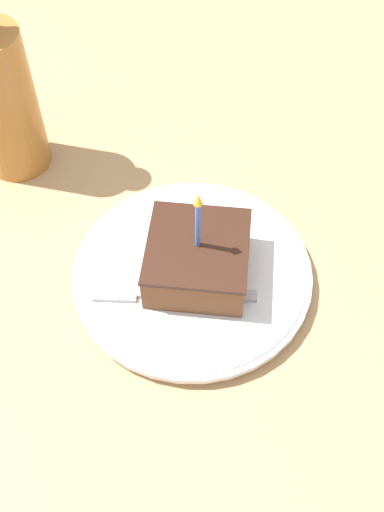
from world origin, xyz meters
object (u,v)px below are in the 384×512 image
object	(u,v)px
cake_slice	(197,258)
fork	(162,293)
plate	(192,273)
bottle	(1,97)

from	to	relation	value
cake_slice	fork	distance (m)	0.05
cake_slice	fork	xyz separation A→B (m)	(0.03, -0.03, -0.02)
cake_slice	fork	size ratio (longest dim) A/B	0.71
plate	bottle	world-z (taller)	bottle
bottle	cake_slice	bearing A→B (deg)	56.47
fork	plate	bearing A→B (deg)	141.98
cake_slice	bottle	distance (m)	0.29
plate	bottle	size ratio (longest dim) A/B	1.06
bottle	plate	bearing A→B (deg)	56.20
fork	bottle	distance (m)	0.29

